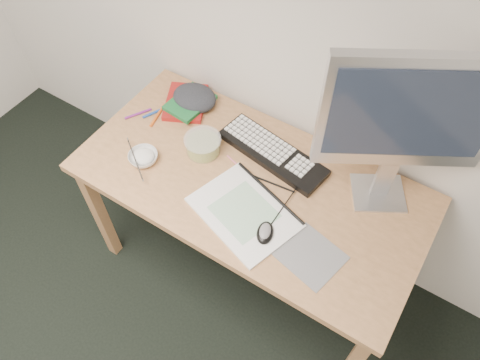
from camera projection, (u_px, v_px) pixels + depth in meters
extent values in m
cube|color=tan|center=(100.00, 214.00, 2.22)|extent=(0.05, 0.05, 0.71)
cube|color=tan|center=(176.00, 134.00, 2.52)|extent=(0.05, 0.05, 0.71)
cube|color=tan|center=(406.00, 250.00, 2.11)|extent=(0.05, 0.05, 0.71)
cube|color=tan|center=(251.00, 184.00, 1.87)|extent=(1.40, 0.70, 0.03)
cube|color=gray|center=(311.00, 256.00, 1.66)|extent=(0.24, 0.23, 0.00)
cube|color=silver|center=(244.00, 212.00, 1.76)|extent=(0.45, 0.38, 0.01)
cube|color=black|center=(273.00, 153.00, 1.92)|extent=(0.49, 0.23, 0.03)
cube|color=silver|center=(378.00, 193.00, 1.81)|extent=(0.26, 0.25, 0.01)
cube|color=silver|center=(384.00, 178.00, 1.74)|extent=(0.07, 0.05, 0.19)
cube|color=silver|center=(411.00, 114.00, 1.46)|extent=(0.52, 0.32, 0.47)
cube|color=black|center=(412.00, 112.00, 1.45)|extent=(0.45, 0.27, 0.37)
ellipsoid|color=black|center=(265.00, 231.00, 1.69)|extent=(0.09, 0.11, 0.03)
imported|color=silver|center=(143.00, 158.00, 1.90)|extent=(0.15, 0.15, 0.04)
cylinder|color=silver|center=(135.00, 159.00, 1.87)|extent=(0.20, 0.15, 0.02)
cylinder|color=#E2DF50|center=(203.00, 145.00, 1.91)|extent=(0.16, 0.16, 0.07)
cube|color=maroon|center=(186.00, 102.00, 2.10)|extent=(0.26, 0.28, 0.02)
cube|color=#196430|center=(190.00, 102.00, 2.07)|extent=(0.17, 0.22, 0.02)
ellipsoid|color=#2A2B32|center=(194.00, 98.00, 2.08)|extent=(0.17, 0.15, 0.07)
cylinder|color=#DE6F87|center=(242.00, 169.00, 1.88)|extent=(0.18, 0.06, 0.01)
cylinder|color=tan|center=(260.00, 188.00, 1.83)|extent=(0.17, 0.06, 0.01)
cylinder|color=black|center=(272.00, 183.00, 1.84)|extent=(0.20, 0.03, 0.01)
cylinder|color=#1E48A6|center=(156.00, 112.00, 2.07)|extent=(0.07, 0.12, 0.01)
cylinder|color=orange|center=(157.00, 116.00, 2.06)|extent=(0.04, 0.13, 0.01)
cylinder|color=#78227F|center=(138.00, 114.00, 2.06)|extent=(0.07, 0.11, 0.01)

